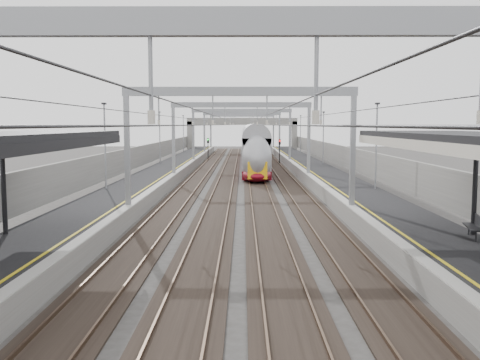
{
  "coord_description": "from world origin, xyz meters",
  "views": [
    {
      "loc": [
        0.17,
        -7.8,
        5.52
      ],
      "look_at": [
        0.0,
        23.7,
        2.25
      ],
      "focal_mm": 40.0,
      "sensor_mm": 36.0,
      "label": 1
    }
  ],
  "objects_px": {
    "overbridge": "(242,126)",
    "train": "(253,149)",
    "bench": "(476,224)",
    "signal_green": "(208,145)"
  },
  "relations": [
    {
      "from": "overbridge",
      "to": "bench",
      "type": "relative_size",
      "value": 11.94
    },
    {
      "from": "bench",
      "to": "signal_green",
      "type": "height_order",
      "value": "signal_green"
    },
    {
      "from": "train",
      "to": "bench",
      "type": "distance_m",
      "value": 52.3
    },
    {
      "from": "overbridge",
      "to": "signal_green",
      "type": "bearing_deg",
      "value": -101.45
    },
    {
      "from": "overbridge",
      "to": "train",
      "type": "height_order",
      "value": "overbridge"
    },
    {
      "from": "overbridge",
      "to": "signal_green",
      "type": "xyz_separation_m",
      "value": [
        -5.2,
        -25.68,
        -2.89
      ]
    },
    {
      "from": "overbridge",
      "to": "bench",
      "type": "height_order",
      "value": "overbridge"
    },
    {
      "from": "overbridge",
      "to": "train",
      "type": "distance_m",
      "value": 35.23
    },
    {
      "from": "overbridge",
      "to": "train",
      "type": "bearing_deg",
      "value": -87.55
    },
    {
      "from": "bench",
      "to": "signal_green",
      "type": "distance_m",
      "value": 62.8
    }
  ]
}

